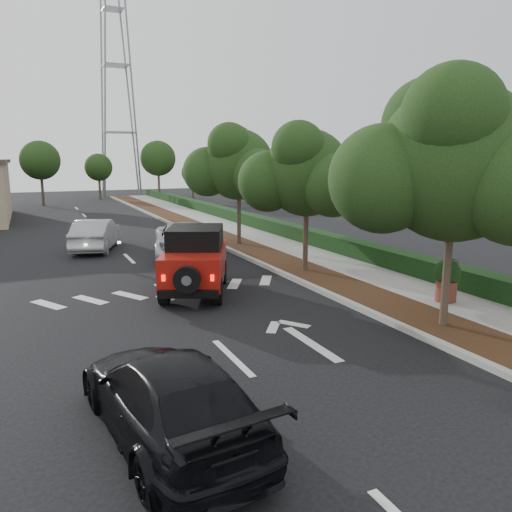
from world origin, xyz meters
TOP-DOWN VIEW (x-y plane):
  - ground at (0.00, 0.00)m, footprint 120.00×120.00m
  - curb at (4.60, 12.00)m, footprint 0.20×70.00m
  - planting_strip at (5.60, 12.00)m, footprint 1.80×70.00m
  - sidewalk at (7.50, 12.00)m, footprint 2.00×70.00m
  - hedge at (8.90, 12.00)m, footprint 0.80×70.00m
  - transmission_tower at (6.00, 48.00)m, footprint 7.00×4.00m
  - street_tree_near at (5.60, -0.50)m, footprint 3.80×3.80m
  - street_tree_mid at (5.60, 6.50)m, footprint 3.20×3.20m
  - street_tree_far at (5.60, 13.00)m, footprint 3.40×3.40m
  - red_jeep at (0.99, 5.61)m, footprint 3.21×4.32m
  - silver_suv_ahead at (2.27, 11.40)m, footprint 3.61×5.68m
  - black_suv_oncoming at (-2.07, -2.49)m, footprint 2.37×4.84m
  - silver_sedan_oncoming at (-1.00, 14.74)m, footprint 2.91×4.73m
  - terracotta_planter at (7.25, 1.06)m, footprint 0.76×0.76m

SIDE VIEW (x-z plane):
  - ground at x=0.00m, z-range 0.00..0.00m
  - transmission_tower at x=6.00m, z-range -14.00..14.00m
  - street_tree_near at x=5.60m, z-range -2.96..2.96m
  - street_tree_mid at x=5.60m, z-range -2.66..2.66m
  - street_tree_far at x=5.60m, z-range -2.81..2.81m
  - planting_strip at x=5.60m, z-range 0.00..0.12m
  - sidewalk at x=7.50m, z-range 0.00..0.12m
  - curb at x=4.60m, z-range 0.00..0.15m
  - hedge at x=8.90m, z-range 0.00..0.80m
  - black_suv_oncoming at x=-2.07m, z-range 0.00..1.36m
  - silver_suv_ahead at x=2.27m, z-range 0.00..1.46m
  - silver_sedan_oncoming at x=-1.00m, z-range 0.00..1.47m
  - terracotta_planter at x=7.25m, z-range 0.23..1.55m
  - red_jeep at x=0.99m, z-range 0.02..2.13m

